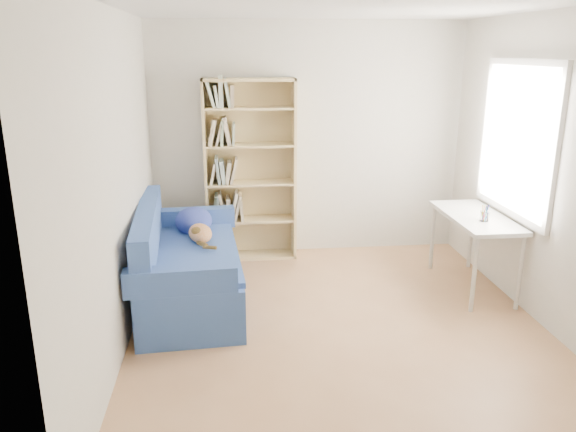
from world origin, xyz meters
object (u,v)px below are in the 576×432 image
object	(u,v)px
sofa	(185,265)
bookshelf	(250,178)
desk	(476,223)
pen_cup	(485,215)

from	to	relation	value
sofa	bookshelf	size ratio (longest dim) A/B	0.96
bookshelf	desk	xyz separation A→B (m)	(2.13, -1.11, -0.25)
bookshelf	desk	distance (m)	2.41
bookshelf	desk	bearing A→B (deg)	-27.52
bookshelf	pen_cup	distance (m)	2.49
bookshelf	pen_cup	bearing A→B (deg)	-31.32
sofa	desk	bearing A→B (deg)	-3.79
desk	pen_cup	xyz separation A→B (m)	(-0.01, -0.18, 0.14)
pen_cup	sofa	bearing A→B (deg)	176.16
pen_cup	bookshelf	bearing A→B (deg)	148.68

